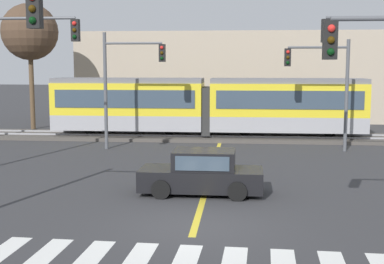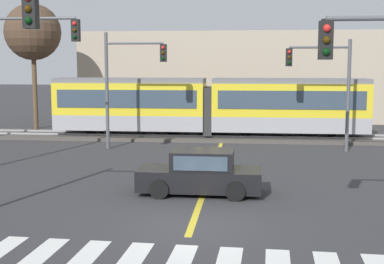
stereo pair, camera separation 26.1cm
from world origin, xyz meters
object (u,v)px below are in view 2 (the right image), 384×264
Objects in this scene: traffic_light_far_left at (127,74)px; bare_tree_far_west at (33,33)px; light_rail_tram at (209,104)px; sedan_crossing at (200,174)px; traffic_light_far_right at (327,78)px; traffic_light_mid_left at (15,64)px.

traffic_light_far_left is 11.92m from bare_tree_far_west.
light_rail_tram is 13.96m from sedan_crossing.
bare_tree_far_west reaches higher than traffic_light_far_right.
traffic_light_mid_left is (-7.38, -10.16, 2.41)m from light_rail_tram.
light_rail_tram is at bearing 146.63° from traffic_light_far_right.
sedan_crossing is at bearing -63.40° from traffic_light_far_left.
traffic_light_far_left is 0.71× the size of bare_tree_far_west.
light_rail_tram reaches higher than sedan_crossing.
traffic_light_far_right is 20.28m from bare_tree_far_west.
bare_tree_far_west reaches higher than sedan_crossing.
traffic_light_far_right is 0.84× the size of traffic_light_mid_left.
traffic_light_far_right is (6.27, -4.13, 1.70)m from light_rail_tram.
traffic_light_mid_left reaches higher than light_rail_tram.
sedan_crossing is 22.57m from bare_tree_far_west.
sedan_crossing is 11.61m from traffic_light_far_right.
bare_tree_far_west is (-12.26, 3.61, 4.52)m from light_rail_tram.
traffic_light_far_right is (5.52, 9.74, 3.05)m from sedan_crossing.
traffic_light_far_left is 10.22m from traffic_light_far_right.
bare_tree_far_west reaches higher than light_rail_tram.
sedan_crossing is 10.96m from traffic_light_far_left.
light_rail_tram is 13.56m from bare_tree_far_west.
traffic_light_far_left is at bearing -131.18° from light_rail_tram.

